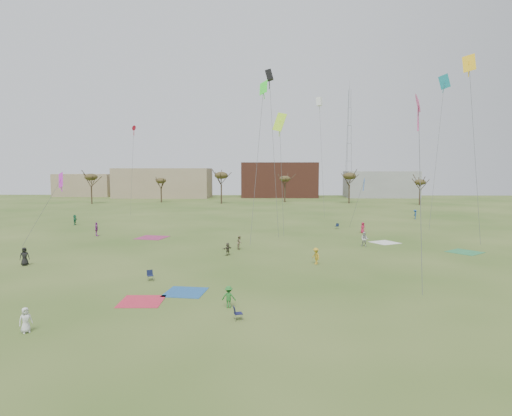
{
  "coord_description": "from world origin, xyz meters",
  "views": [
    {
      "loc": [
        1.3,
        -31.38,
        9.33
      ],
      "look_at": [
        0.0,
        12.0,
        5.5
      ],
      "focal_mm": 30.04,
      "sensor_mm": 36.0,
      "label": 1
    }
  ],
  "objects_px": {
    "flyer_near_center": "(229,297)",
    "camp_chair_center": "(238,316)",
    "camp_chair_right": "(337,227)",
    "radio_tower": "(349,143)",
    "flyer_near_left": "(25,320)",
    "camp_chair_left": "(150,277)"
  },
  "relations": [
    {
      "from": "flyer_near_center",
      "to": "camp_chair_right",
      "type": "bearing_deg",
      "value": -101.53
    },
    {
      "from": "camp_chair_center",
      "to": "radio_tower",
      "type": "xyz_separation_m",
      "value": [
        30.61,
        130.4,
        18.95
      ]
    },
    {
      "from": "flyer_near_left",
      "to": "camp_chair_right",
      "type": "xyz_separation_m",
      "value": [
        24.87,
        44.63,
        -0.48
      ]
    },
    {
      "from": "flyer_near_center",
      "to": "camp_chair_center",
      "type": "distance_m",
      "value": 2.56
    },
    {
      "from": "flyer_near_left",
      "to": "camp_chair_center",
      "type": "distance_m",
      "value": 12.33
    },
    {
      "from": "flyer_near_left",
      "to": "radio_tower",
      "type": "height_order",
      "value": "radio_tower"
    },
    {
      "from": "camp_chair_right",
      "to": "radio_tower",
      "type": "height_order",
      "value": "radio_tower"
    },
    {
      "from": "flyer_near_left",
      "to": "radio_tower",
      "type": "distance_m",
      "value": 140.76
    },
    {
      "from": "flyer_near_center",
      "to": "camp_chair_center",
      "type": "height_order",
      "value": "flyer_near_center"
    },
    {
      "from": "flyer_near_left",
      "to": "camp_chair_center",
      "type": "xyz_separation_m",
      "value": [
        12.07,
        2.45,
        -0.48
      ]
    },
    {
      "from": "camp_chair_left",
      "to": "camp_chair_right",
      "type": "bearing_deg",
      "value": 31.16
    },
    {
      "from": "camp_chair_right",
      "to": "camp_chair_center",
      "type": "bearing_deg",
      "value": -70.86
    },
    {
      "from": "flyer_near_left",
      "to": "camp_chair_left",
      "type": "distance_m",
      "value": 12.49
    },
    {
      "from": "flyer_near_left",
      "to": "flyer_near_center",
      "type": "distance_m",
      "value": 12.27
    },
    {
      "from": "flyer_near_left",
      "to": "camp_chair_right",
      "type": "distance_m",
      "value": 51.09
    },
    {
      "from": "flyer_near_left",
      "to": "radio_tower",
      "type": "xyz_separation_m",
      "value": [
        42.68,
        132.86,
        18.47
      ]
    },
    {
      "from": "camp_chair_center",
      "to": "camp_chair_left",
      "type": "bearing_deg",
      "value": 24.88
    },
    {
      "from": "flyer_near_left",
      "to": "camp_chair_left",
      "type": "relative_size",
      "value": 1.7
    },
    {
      "from": "flyer_near_center",
      "to": "camp_chair_center",
      "type": "xyz_separation_m",
      "value": [
        0.8,
        -2.38,
        -0.49
      ]
    },
    {
      "from": "flyer_near_left",
      "to": "camp_chair_right",
      "type": "height_order",
      "value": "flyer_near_left"
    },
    {
      "from": "flyer_near_center",
      "to": "camp_chair_center",
      "type": "relative_size",
      "value": 1.72
    },
    {
      "from": "flyer_near_center",
      "to": "camp_chair_left",
      "type": "distance_m",
      "value": 10.16
    }
  ]
}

